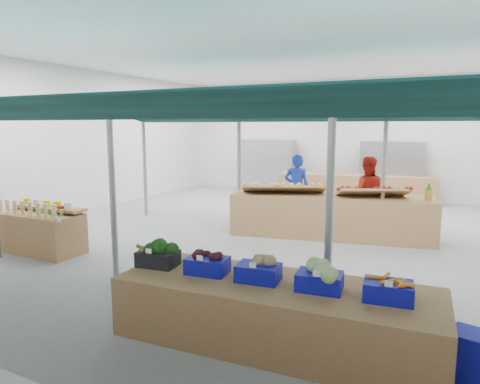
{
  "coord_description": "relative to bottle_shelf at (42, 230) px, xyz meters",
  "views": [
    {
      "loc": [
        3.82,
        -9.11,
        2.54
      ],
      "look_at": [
        0.07,
        -1.6,
        1.24
      ],
      "focal_mm": 32.0,
      "sensor_mm": 36.0,
      "label": 1
    }
  ],
  "objects": [
    {
      "name": "awnings",
      "position": [
        4.31,
        1.6,
        2.34
      ],
      "size": [
        9.5,
        7.08,
        0.3
      ],
      "color": "black",
      "rests_on": "pole_grid"
    },
    {
      "name": "vendor_right",
      "position": [
        5.53,
        4.9,
        0.47
      ],
      "size": [
        1.0,
        0.84,
        1.81
      ],
      "primitive_type": "imported",
      "rotation": [
        0.0,
        0.0,
        3.34
      ],
      "color": "#B11F15",
      "rests_on": "floor"
    },
    {
      "name": "back_shelving_left",
      "position": [
        1.06,
        9.35,
        0.56
      ],
      "size": [
        2.0,
        0.5,
        2.0
      ],
      "primitive_type": "cube",
      "color": "#B23F33",
      "rests_on": "floor"
    },
    {
      "name": "hall",
      "position": [
        3.56,
        4.79,
        2.21
      ],
      "size": [
        13.0,
        13.0,
        13.0
      ],
      "color": "silver",
      "rests_on": "ground"
    },
    {
      "name": "crate_cabbage",
      "position": [
        6.14,
        -1.3,
        0.45
      ],
      "size": [
        0.54,
        0.43,
        0.35
      ],
      "rotation": [
        0.0,
        0.0,
        0.12
      ],
      "color": "#0D1097",
      "rests_on": "veg_counter"
    },
    {
      "name": "bottle_shelf",
      "position": [
        0.0,
        0.0,
        0.0
      ],
      "size": [
        1.81,
        1.12,
        1.08
      ],
      "rotation": [
        0.0,
        0.0,
        0.01
      ],
      "color": "brown",
      "rests_on": "floor"
    },
    {
      "name": "pole_ribbon",
      "position": [
        1.17,
        -0.5,
        0.64
      ],
      "size": [
        0.12,
        0.12,
        0.28
      ],
      "color": "#B11B0B",
      "rests_on": "pole_grid"
    },
    {
      "name": "pineapple",
      "position": [
        6.96,
        4.09,
        0.71
      ],
      "size": [
        0.14,
        0.14,
        0.39
      ],
      "rotation": [
        0.0,
        0.0,
        0.4
      ],
      "color": "#8C6019",
      "rests_on": "fruit_counter"
    },
    {
      "name": "floor",
      "position": [
        3.56,
        3.35,
        -0.44
      ],
      "size": [
        13.0,
        13.0,
        0.0
      ],
      "primitive_type": "plane",
      "color": "slate",
      "rests_on": "ground"
    },
    {
      "name": "far_counter",
      "position": [
        4.48,
        8.81,
        0.02
      ],
      "size": [
        5.18,
        1.85,
        0.91
      ],
      "primitive_type": "cube",
      "rotation": [
        0.0,
        0.0,
        0.17
      ],
      "color": "brown",
      "rests_on": "floor"
    },
    {
      "name": "back_shelving_right",
      "position": [
        5.56,
        9.35,
        0.56
      ],
      "size": [
        2.0,
        0.5,
        2.0
      ],
      "primitive_type": "cube",
      "color": "#B23F33",
      "rests_on": "floor"
    },
    {
      "name": "crate_stack",
      "position": [
        7.73,
        -1.39,
        -0.14
      ],
      "size": [
        0.56,
        0.45,
        0.6
      ],
      "primitive_type": "cube",
      "rotation": [
        0.0,
        0.0,
        -0.23
      ],
      "color": "#0D1097",
      "rests_on": "floor"
    },
    {
      "name": "apple_heap_red",
      "position": [
        5.85,
        3.87,
        0.7
      ],
      "size": [
        1.65,
        1.22,
        0.27
      ],
      "rotation": [
        0.0,
        0.0,
        0.4
      ],
      "color": "#997247",
      "rests_on": "fruit_counter"
    },
    {
      "name": "sparrow",
      "position": [
        3.86,
        -1.56,
        0.54
      ],
      "size": [
        0.12,
        0.09,
        0.11
      ],
      "rotation": [
        0.0,
        0.0,
        0.12
      ],
      "color": "brown",
      "rests_on": "crate_broccoli"
    },
    {
      "name": "fruit_counter",
      "position": [
        4.93,
        3.8,
        0.05
      ],
      "size": [
        4.64,
        1.94,
        0.97
      ],
      "primitive_type": "cube",
      "rotation": [
        0.0,
        0.0,
        0.2
      ],
      "color": "brown",
      "rests_on": "floor"
    },
    {
      "name": "crate_carrots",
      "position": [
        6.86,
        -1.26,
        0.4
      ],
      "size": [
        0.54,
        0.43,
        0.29
      ],
      "rotation": [
        0.0,
        0.0,
        0.12
      ],
      "color": "#0D1097",
      "rests_on": "veg_counter"
    },
    {
      "name": "pole_grid",
      "position": [
        4.31,
        1.6,
        1.37
      ],
      "size": [
        10.0,
        4.6,
        3.0
      ],
      "color": "gray",
      "rests_on": "floor"
    },
    {
      "name": "vendor_left",
      "position": [
        3.73,
        4.9,
        0.47
      ],
      "size": [
        0.73,
        0.55,
        1.81
      ],
      "primitive_type": "imported",
      "rotation": [
        0.0,
        0.0,
        3.34
      ],
      "color": "#1B33B5",
      "rests_on": "floor"
    },
    {
      "name": "crate_celeriac",
      "position": [
        5.41,
        -1.34,
        0.43
      ],
      "size": [
        0.54,
        0.43,
        0.31
      ],
      "rotation": [
        0.0,
        0.0,
        0.12
      ],
      "color": "#0D1097",
      "rests_on": "veg_counter"
    },
    {
      "name": "crate_beets",
      "position": [
        4.74,
        -1.38,
        0.42
      ],
      "size": [
        0.54,
        0.43,
        0.29
      ],
      "rotation": [
        0.0,
        0.0,
        0.12
      ],
      "color": "#0D1097",
      "rests_on": "veg_counter"
    },
    {
      "name": "apple_heap_yellow",
      "position": [
        3.9,
        3.48,
        0.7
      ],
      "size": [
        2.02,
        1.38,
        0.27
      ],
      "rotation": [
        0.0,
        0.0,
        0.4
      ],
      "color": "#997247",
      "rests_on": "fruit_counter"
    },
    {
      "name": "veg_counter",
      "position": [
        5.62,
        -1.33,
        -0.07
      ],
      "size": [
        3.8,
        1.46,
        0.73
      ],
      "primitive_type": "cube",
      "rotation": [
        0.0,
        0.0,
        0.06
      ],
      "color": "brown",
      "rests_on": "floor"
    },
    {
      "name": "crate_broccoli",
      "position": [
        4.01,
        -1.42,
        0.45
      ],
      "size": [
        0.54,
        0.43,
        0.35
      ],
      "rotation": [
        0.0,
        0.0,
        0.12
      ],
      "color": "black",
      "rests_on": "veg_counter"
    }
  ]
}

